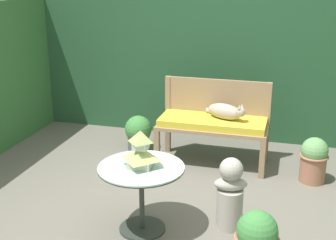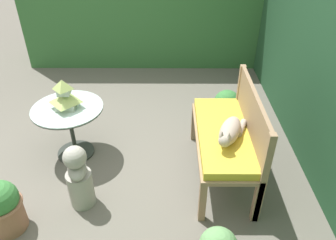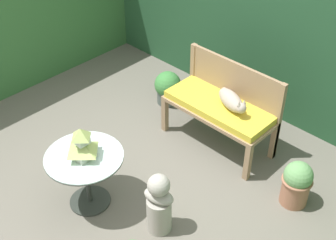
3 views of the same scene
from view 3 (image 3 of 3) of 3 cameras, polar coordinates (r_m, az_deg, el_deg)
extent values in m
plane|color=#666056|center=(4.72, -4.08, -9.62)|extent=(30.00, 30.00, 0.00)
cube|color=#234C2D|center=(5.79, 15.20, 12.29)|extent=(6.40, 0.95, 2.23)
cube|color=#937556|center=(5.41, -0.37, 0.65)|extent=(0.06, 0.06, 0.43)
cube|color=#937556|center=(4.84, 9.70, -5.16)|extent=(0.06, 0.06, 0.43)
cube|color=#937556|center=(5.69, 2.92, 2.67)|extent=(0.06, 0.06, 0.43)
cube|color=#937556|center=(5.15, 12.76, -2.59)|extent=(0.06, 0.06, 0.43)
cube|color=#937556|center=(5.10, 6.20, 1.15)|extent=(1.24, 0.53, 0.04)
cube|color=gold|center=(5.07, 6.24, 1.68)|extent=(1.19, 0.48, 0.08)
cube|color=#937556|center=(5.55, 3.06, 4.90)|extent=(0.06, 0.06, 0.95)
cube|color=#937556|center=(5.00, 13.24, -0.28)|extent=(0.06, 0.06, 0.95)
cube|color=#937556|center=(5.10, 8.15, 4.98)|extent=(1.19, 0.04, 0.40)
ellipsoid|color=#A89989|center=(4.95, 7.68, 2.40)|extent=(0.45, 0.32, 0.17)
sphere|color=#A89989|center=(4.80, 8.89, 1.44)|extent=(0.11, 0.11, 0.11)
cone|color=#A89989|center=(4.78, 9.29, 2.18)|extent=(0.04, 0.04, 0.05)
cone|color=#A89989|center=(4.75, 8.65, 2.01)|extent=(0.04, 0.04, 0.05)
cylinder|color=#A89989|center=(5.14, 7.42, 3.05)|extent=(0.24, 0.14, 0.06)
cylinder|color=#2D332D|center=(4.75, -9.45, -9.67)|extent=(0.40, 0.40, 0.02)
cylinder|color=#2D332D|center=(4.55, -9.81, -7.23)|extent=(0.04, 0.04, 0.59)
cylinder|color=silver|center=(4.35, -10.22, -4.41)|extent=(0.73, 0.73, 0.01)
torus|color=#2D332D|center=(4.36, -10.20, -4.53)|extent=(0.73, 0.73, 0.02)
cube|color=#B2BCA8|center=(4.32, -10.27, -4.02)|extent=(0.19, 0.19, 0.07)
pyramid|color=#A8BC66|center=(4.27, -10.39, -3.23)|extent=(0.26, 0.26, 0.09)
cube|color=#B2BCA8|center=(4.22, -10.50, -2.45)|extent=(0.12, 0.12, 0.06)
pyramid|color=#A8BC66|center=(4.17, -10.62, -1.60)|extent=(0.16, 0.16, 0.10)
cylinder|color=#A39E93|center=(4.34, -1.09, -11.42)|extent=(0.23, 0.23, 0.36)
ellipsoid|color=#A39E93|center=(4.17, -1.13, -9.27)|extent=(0.32, 0.23, 0.11)
sphere|color=#A39E93|center=(4.07, -1.15, -7.96)|extent=(0.20, 0.20, 0.20)
cylinder|color=#4C5651|center=(5.93, -0.04, 3.04)|extent=(0.27, 0.27, 0.21)
torus|color=#4C5651|center=(5.88, -0.04, 3.78)|extent=(0.30, 0.30, 0.03)
sphere|color=#3D7F3D|center=(5.84, -0.04, 4.36)|extent=(0.33, 0.33, 0.33)
cylinder|color=#9E664C|center=(4.75, 15.21, -8.28)|extent=(0.27, 0.27, 0.30)
torus|color=#9E664C|center=(4.65, 15.49, -7.08)|extent=(0.30, 0.30, 0.03)
sphere|color=#66995B|center=(4.61, 15.61, -6.53)|extent=(0.28, 0.28, 0.28)
camera|label=1|loc=(2.59, -72.75, -23.25)|focal=50.00mm
camera|label=2|loc=(3.00, 42.02, 6.69)|focal=35.00mm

